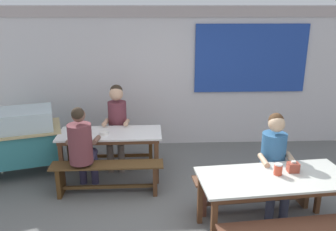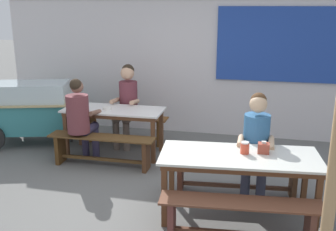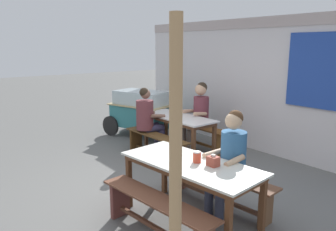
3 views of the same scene
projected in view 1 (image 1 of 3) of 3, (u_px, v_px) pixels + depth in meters
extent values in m
plane|color=slate|center=(185.00, 220.00, 4.41)|extent=(40.00, 40.00, 0.00)
cube|color=silver|center=(173.00, 83.00, 6.60)|extent=(7.33, 0.12, 2.42)
cube|color=#24449F|center=(251.00, 59.00, 6.43)|extent=(2.09, 0.03, 1.26)
cube|color=#B6A6A3|center=(174.00, 11.00, 6.23)|extent=(7.33, 0.20, 0.20)
cube|color=silver|center=(110.00, 133.00, 5.33)|extent=(1.59, 0.67, 0.03)
cube|color=brown|center=(110.00, 136.00, 5.35)|extent=(1.51, 0.60, 0.06)
cube|color=brown|center=(156.00, 150.00, 5.74)|extent=(0.06, 0.06, 0.66)
cube|color=brown|center=(157.00, 163.00, 5.24)|extent=(0.06, 0.06, 0.66)
cube|color=brown|center=(69.00, 152.00, 5.67)|extent=(0.06, 0.06, 0.66)
cube|color=brown|center=(62.00, 166.00, 5.17)|extent=(0.06, 0.06, 0.66)
cube|color=silver|center=(275.00, 178.00, 3.95)|extent=(1.80, 0.92, 0.03)
cube|color=#57341E|center=(274.00, 181.00, 3.96)|extent=(1.71, 0.85, 0.06)
cube|color=#57341E|center=(319.00, 190.00, 4.47)|extent=(0.07, 0.07, 0.66)
cube|color=#57341E|center=(200.00, 199.00, 4.26)|extent=(0.07, 0.07, 0.66)
cube|color=#57341E|center=(214.00, 231.00, 3.66)|extent=(0.07, 0.07, 0.66)
cube|color=brown|center=(114.00, 137.00, 5.93)|extent=(1.48, 0.34, 0.02)
cube|color=brown|center=(151.00, 149.00, 6.04)|extent=(0.06, 0.27, 0.45)
cube|color=brown|center=(79.00, 151.00, 5.97)|extent=(0.06, 0.27, 0.45)
cube|color=brown|center=(115.00, 156.00, 6.04)|extent=(1.20, 0.06, 0.04)
cube|color=#52381C|center=(107.00, 165.00, 4.90)|extent=(1.60, 0.32, 0.02)
cube|color=#53321D|center=(155.00, 179.00, 5.00)|extent=(0.06, 0.25, 0.45)
cube|color=#4D3015|center=(60.00, 181.00, 4.93)|extent=(0.06, 0.25, 0.45)
cube|color=#52381C|center=(108.00, 187.00, 5.00)|extent=(1.31, 0.06, 0.04)
cube|color=brown|center=(255.00, 177.00, 4.54)|extent=(1.66, 0.45, 0.03)
cube|color=brown|center=(303.00, 189.00, 4.71)|extent=(0.08, 0.25, 0.44)
cube|color=brown|center=(202.00, 197.00, 4.52)|extent=(0.08, 0.25, 0.44)
cube|color=brown|center=(253.00, 200.00, 4.65)|extent=(1.36, 0.18, 0.04)
cube|color=brown|center=(295.00, 227.00, 3.52)|extent=(1.62, 0.45, 0.02)
cube|color=teal|center=(16.00, 146.00, 5.50)|extent=(1.49, 1.10, 0.50)
cube|color=silver|center=(12.00, 121.00, 5.38)|extent=(1.34, 0.99, 0.33)
cube|color=tan|center=(13.00, 130.00, 5.43)|extent=(1.59, 1.20, 0.02)
cylinder|color=#333333|center=(57.00, 162.00, 5.80)|extent=(0.05, 0.05, 0.23)
cylinder|color=#3F3F3F|center=(70.00, 131.00, 5.72)|extent=(0.25, 0.73, 0.04)
cylinder|color=#6A5A50|center=(110.00, 158.00, 5.65)|extent=(0.11, 0.11, 0.47)
cylinder|color=#6A5A50|center=(121.00, 158.00, 5.65)|extent=(0.11, 0.11, 0.47)
cylinder|color=#6A5A50|center=(111.00, 138.00, 5.74)|extent=(0.15, 0.42, 0.13)
cylinder|color=#6A5A50|center=(122.00, 138.00, 5.74)|extent=(0.15, 0.42, 0.13)
cylinder|color=brown|center=(117.00, 118.00, 5.84)|extent=(0.31, 0.31, 0.58)
sphere|color=tan|center=(116.00, 94.00, 5.69)|extent=(0.23, 0.23, 0.23)
sphere|color=#2D2319|center=(116.00, 91.00, 5.70)|extent=(0.21, 0.21, 0.21)
cylinder|color=tan|center=(105.00, 122.00, 5.67)|extent=(0.08, 0.31, 0.09)
cylinder|color=tan|center=(127.00, 122.00, 5.67)|extent=(0.08, 0.31, 0.11)
cylinder|color=#32364A|center=(270.00, 204.00, 4.34)|extent=(0.11, 0.11, 0.47)
cylinder|color=#32364A|center=(284.00, 204.00, 4.34)|extent=(0.11, 0.11, 0.47)
cylinder|color=#32364A|center=(268.00, 178.00, 4.40)|extent=(0.13, 0.35, 0.13)
cylinder|color=#32364A|center=(282.00, 177.00, 4.41)|extent=(0.13, 0.35, 0.13)
cylinder|color=#2F6193|center=(273.00, 153.00, 4.47)|extent=(0.31, 0.31, 0.55)
sphere|color=tan|center=(277.00, 124.00, 4.33)|extent=(0.21, 0.21, 0.21)
sphere|color=#4C331E|center=(276.00, 120.00, 4.35)|extent=(0.19, 0.19, 0.19)
cylinder|color=tan|center=(264.00, 160.00, 4.30)|extent=(0.07, 0.30, 0.08)
cylinder|color=tan|center=(292.00, 160.00, 4.31)|extent=(0.07, 0.31, 0.11)
cylinder|color=#342F4B|center=(95.00, 169.00, 5.26)|extent=(0.11, 0.11, 0.47)
cylinder|color=#342F4B|center=(83.00, 169.00, 5.27)|extent=(0.11, 0.11, 0.47)
cylinder|color=#342F4B|center=(91.00, 157.00, 5.02)|extent=(0.15, 0.38, 0.13)
cylinder|color=#342F4B|center=(78.00, 157.00, 5.02)|extent=(0.15, 0.38, 0.13)
cylinder|color=brown|center=(80.00, 144.00, 4.78)|extent=(0.33, 0.33, 0.56)
sphere|color=brown|center=(78.00, 115.00, 4.68)|extent=(0.19, 0.19, 0.19)
sphere|color=#2D2319|center=(78.00, 114.00, 4.64)|extent=(0.17, 0.17, 0.17)
cylinder|color=brown|center=(96.00, 140.00, 4.95)|extent=(0.09, 0.31, 0.11)
cylinder|color=brown|center=(71.00, 140.00, 4.96)|extent=(0.09, 0.31, 0.09)
cube|color=#9E4232|center=(293.00, 167.00, 4.05)|extent=(0.13, 0.11, 0.11)
cube|color=white|center=(294.00, 162.00, 4.03)|extent=(0.05, 0.03, 0.02)
cylinder|color=#D6462E|center=(278.00, 170.00, 3.98)|extent=(0.10, 0.10, 0.12)
cylinder|color=white|center=(279.00, 164.00, 3.96)|extent=(0.09, 0.09, 0.02)
cylinder|color=silver|center=(104.00, 133.00, 5.25)|extent=(0.13, 0.13, 0.04)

